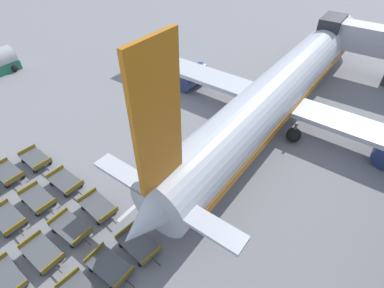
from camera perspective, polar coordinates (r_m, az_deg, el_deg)
The scene contains 14 objects.
ground_plane at distance 38.80m, azimuth -4.86°, elevation 13.03°, with size 500.00×500.00×0.00m, color gray.
airplane at distance 30.98m, azimuth 16.61°, elevation 10.04°, with size 39.61×42.50×13.39m.
baggage_dolly_row_near_col_c at distance 22.01m, azimuth -32.04°, elevation -20.92°, with size 3.44×1.73×0.92m.
baggage_dolly_row_mid_a_col_b at distance 24.74m, azimuth -31.66°, elevation -12.04°, with size 3.45×1.76×0.92m.
baggage_dolly_row_mid_a_col_c at distance 21.94m, azimuth -26.60°, elevation -18.10°, with size 3.46×1.78×0.92m.
baggage_dolly_row_mid_b_col_a at distance 28.20m, azimuth -31.68°, elevation -4.75°, with size 3.47×1.80×0.92m.
baggage_dolly_row_mid_b_col_b at distance 24.98m, azimuth -27.27°, elevation -9.30°, with size 3.44×1.72×0.92m.
baggage_dolly_row_mid_b_col_c at distance 22.33m, azimuth -22.08°, elevation -14.65°, with size 3.48×1.83×0.92m.
baggage_dolly_row_mid_b_col_d at distance 20.06m, azimuth -15.40°, elevation -21.62°, with size 3.48×1.84×0.92m.
baggage_dolly_row_far_col_a at distance 28.44m, azimuth -27.64°, elevation -2.55°, with size 3.43×1.71×0.92m.
baggage_dolly_row_far_col_b at distance 25.38m, azimuth -22.95°, elevation -6.62°, with size 3.46×1.77×0.92m.
baggage_dolly_row_far_col_c at distance 22.85m, azimuth -17.42°, elevation -11.35°, with size 3.44×1.74×0.92m.
baggage_dolly_row_far_col_d at distance 20.44m, azimuth -10.18°, elevation -18.36°, with size 3.44×1.74×0.92m.
stand_guidance_stripe at distance 27.35m, azimuth 1.94°, elevation -0.09°, with size 1.77×20.64×0.01m.
Camera 1 is at (24.74, -24.05, 17.75)m, focal length 28.00 mm.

